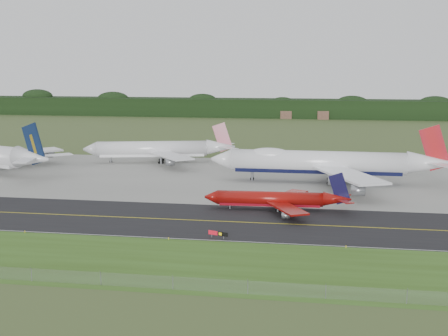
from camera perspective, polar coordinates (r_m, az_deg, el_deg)
ground at (r=147.35m, az=-2.41°, el=-4.41°), size 600.00×600.00×0.00m
grass_verge at (r=114.65m, az=-6.03°, el=-8.56°), size 400.00×30.00×0.01m
taxiway at (r=143.56m, az=-2.73°, el=-4.79°), size 400.00×32.00×0.02m
apron at (r=196.43m, az=0.64°, el=-0.86°), size 400.00×78.00×0.01m
taxiway_centreline at (r=143.55m, az=-2.73°, el=-4.78°), size 400.00×0.40×0.00m
taxiway_edge_line at (r=128.97m, az=-4.19°, el=-6.45°), size 400.00×0.25×0.00m
perimeter_fence at (r=102.51m, az=-8.00°, el=-10.18°), size 320.00×0.10×320.00m
horizon_treeline at (r=415.82m, az=5.37°, el=5.38°), size 700.00×25.00×12.00m
jet_ba_747 at (r=188.84m, az=9.33°, el=0.49°), size 71.99×59.86×18.16m
jet_red_737 at (r=153.14m, az=4.95°, el=-2.87°), size 35.96×29.34×9.72m
jet_star_tail at (r=226.37m, az=-5.84°, el=1.71°), size 54.29×44.57×14.45m
taxiway_sign at (r=128.50m, az=-0.55°, el=-6.01°), size 4.30×1.65×1.50m
edge_marker_left at (r=139.44m, az=-17.75°, el=-5.57°), size 0.16×0.16×0.50m
edge_marker_center at (r=128.41m, az=-5.09°, el=-6.44°), size 0.16×0.16×0.50m
edge_marker_right at (r=124.60m, az=11.09°, el=-7.08°), size 0.16×0.16×0.50m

